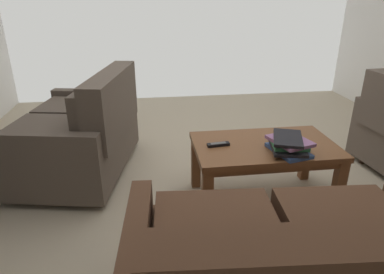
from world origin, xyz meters
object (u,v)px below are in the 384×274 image
object	(u,v)px
coffee_table	(264,153)
tv_remote	(218,144)
loveseat_near	(82,133)
book_stack	(289,144)

from	to	relation	value
coffee_table	tv_remote	size ratio (longest dim) A/B	6.20
coffee_table	tv_remote	distance (m)	0.35
loveseat_near	coffee_table	xyz separation A→B (m)	(-1.38, 0.63, 0.02)
loveseat_near	tv_remote	distance (m)	1.22
book_stack	tv_remote	distance (m)	0.48
loveseat_near	coffee_table	distance (m)	1.52
coffee_table	book_stack	xyz separation A→B (m)	(-0.11, 0.15, 0.13)
coffee_table	loveseat_near	bearing A→B (deg)	-24.65
book_stack	tv_remote	bearing A→B (deg)	-20.08
coffee_table	book_stack	world-z (taller)	book_stack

